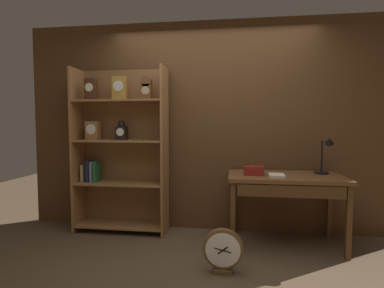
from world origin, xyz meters
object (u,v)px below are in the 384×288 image
workbench (285,183)px  desk_lamp (326,154)px  round_clock_large (223,250)px  open_repair_manual (277,175)px  toolbox_small (254,171)px  bookshelf (119,148)px

workbench → desk_lamp: size_ratio=2.84×
desk_lamp → round_clock_large: size_ratio=1.07×
open_repair_manual → round_clock_large: (-0.54, -0.61, -0.59)m
workbench → round_clock_large: size_ratio=3.05×
open_repair_manual → toolbox_small: bearing=168.5°
workbench → round_clock_large: workbench is taller
bookshelf → round_clock_large: 1.82m
bookshelf → open_repair_manual: bookshelf is taller
bookshelf → desk_lamp: 2.42m
workbench → desk_lamp: 0.56m
bookshelf → toolbox_small: bookshelf is taller
bookshelf → workbench: (1.97, -0.22, -0.34)m
desk_lamp → bookshelf: bearing=178.1°
desk_lamp → round_clock_large: 1.60m
bookshelf → toolbox_small: (1.62, -0.26, -0.20)m
bookshelf → toolbox_small: size_ratio=9.56×
workbench → toolbox_small: toolbox_small is taller
desk_lamp → workbench: bearing=-162.5°
workbench → round_clock_large: bearing=-132.2°
toolbox_small → round_clock_large: size_ratio=0.52×
desk_lamp → round_clock_large: desk_lamp is taller
bookshelf → round_clock_large: bookshelf is taller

